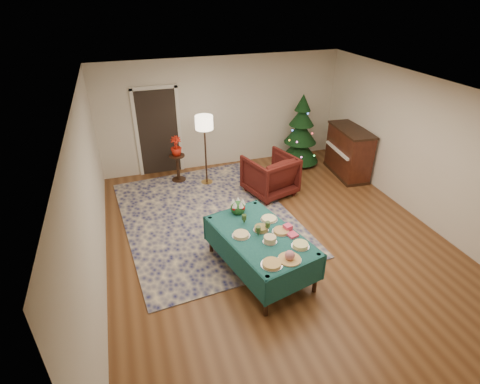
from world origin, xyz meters
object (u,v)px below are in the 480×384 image
object	(u,v)px
gift_box	(288,228)
piano	(348,153)
buffet_table	(260,242)
christmas_tree	(301,133)
potted_plant	(176,150)
floor_lamp	(204,127)
armchair	(270,173)
side_table	(178,168)

from	to	relation	value
gift_box	piano	size ratio (longest dim) A/B	0.08
buffet_table	christmas_tree	xyz separation A→B (m)	(2.46, 3.62, 0.24)
buffet_table	christmas_tree	world-z (taller)	christmas_tree
christmas_tree	piano	xyz separation A→B (m)	(0.83, -0.95, -0.24)
christmas_tree	piano	distance (m)	1.28
potted_plant	piano	distance (m)	4.10
gift_box	potted_plant	world-z (taller)	potted_plant
buffet_table	floor_lamp	size ratio (longest dim) A/B	1.26
christmas_tree	piano	bearing A→B (deg)	-48.73
piano	armchair	bearing A→B (deg)	-171.98
floor_lamp	side_table	distance (m)	1.27
floor_lamp	piano	size ratio (longest dim) A/B	1.16
potted_plant	christmas_tree	bearing A→B (deg)	0.18
armchair	piano	xyz separation A→B (m)	(2.16, 0.30, 0.08)
buffet_table	gift_box	distance (m)	0.49
floor_lamp	buffet_table	bearing A→B (deg)	-88.42
christmas_tree	potted_plant	bearing A→B (deg)	-179.82
gift_box	armchair	bearing A→B (deg)	74.13
gift_box	potted_plant	xyz separation A→B (m)	(-1.15, 3.63, 0.01)
buffet_table	side_table	xyz separation A→B (m)	(-0.70, 3.61, -0.26)
armchair	piano	world-z (taller)	piano
side_table	piano	xyz separation A→B (m)	(3.99, -0.94, 0.25)
gift_box	floor_lamp	size ratio (longest dim) A/B	0.07
gift_box	side_table	size ratio (longest dim) A/B	0.18
buffet_table	side_table	bearing A→B (deg)	101.01
armchair	potted_plant	xyz separation A→B (m)	(-1.83, 1.24, 0.29)
buffet_table	potted_plant	bearing A→B (deg)	101.01
gift_box	side_table	xyz separation A→B (m)	(-1.15, 3.63, -0.45)
buffet_table	potted_plant	size ratio (longest dim) A/B	4.54
side_table	christmas_tree	xyz separation A→B (m)	(3.16, 0.01, 0.50)
buffet_table	armchair	world-z (taller)	armchair
buffet_table	gift_box	xyz separation A→B (m)	(0.45, -0.02, 0.19)
potted_plant	armchair	bearing A→B (deg)	-34.07
piano	potted_plant	bearing A→B (deg)	166.80
buffet_table	armchair	bearing A→B (deg)	64.48
gift_box	floor_lamp	distance (m)	3.41
armchair	piano	distance (m)	2.18
side_table	christmas_tree	size ratio (longest dim) A/B	0.36
gift_box	side_table	world-z (taller)	gift_box
floor_lamp	piano	bearing A→B (deg)	-10.23
potted_plant	buffet_table	bearing A→B (deg)	-78.99
armchair	christmas_tree	bearing A→B (deg)	-153.01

